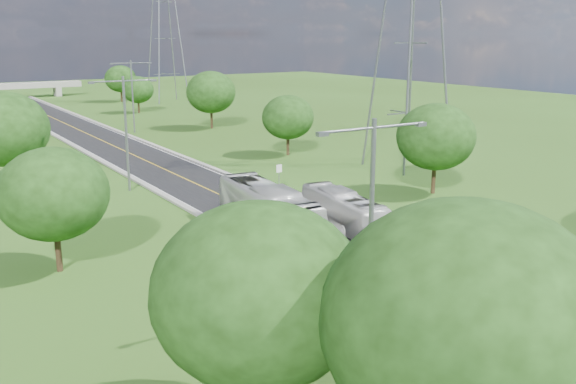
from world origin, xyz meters
TOP-DOWN VIEW (x-y plane):
  - ground at (0.00, 60.00)m, footprint 260.00×260.00m
  - road at (0.00, 66.00)m, footprint 8.00×150.00m
  - curb_left at (-4.25, 66.00)m, footprint 0.50×150.00m
  - curb_right at (4.25, 66.00)m, footprint 0.50×150.00m
  - speed_limit_sign at (5.20, 37.98)m, footprint 0.55×0.09m
  - overpass at (0.00, 140.00)m, footprint 30.00×3.00m
  - streetlight_near_left at (-6.00, 12.00)m, footprint 5.90×0.25m
  - streetlight_mid_left at (-6.00, 45.00)m, footprint 5.90×0.25m
  - streetlight_far_right at (6.00, 78.00)m, footprint 5.90×0.25m
  - power_tower_near at (22.00, 40.00)m, footprint 9.00×6.40m
  - power_tower_far at (26.00, 115.00)m, footprint 9.00×6.40m
  - tree_la at (-14.00, 8.00)m, footprint 7.14×7.14m
  - tree_lb at (-16.00, 28.00)m, footprint 6.30×6.30m
  - tree_lc at (-15.00, 50.00)m, footprint 7.56×7.56m
  - tree_lf at (-11.00, 2.00)m, footprint 7.98×7.98m
  - tree_rb at (16.00, 30.00)m, footprint 6.72×6.72m
  - tree_rc at (15.00, 52.00)m, footprint 5.88×5.88m
  - tree_rd at (17.00, 76.00)m, footprint 7.14×7.14m
  - tree_re at (14.50, 100.00)m, footprint 5.46×5.46m
  - tree_rf at (18.00, 120.00)m, footprint 6.30×6.30m
  - bus_outbound at (3.06, 25.85)m, footprint 3.47×9.59m
  - bus_inbound at (-2.08, 27.57)m, footprint 4.25×12.39m

SIDE VIEW (x-z plane):
  - ground at x=0.00m, z-range 0.00..0.00m
  - road at x=0.00m, z-range 0.00..0.06m
  - curb_left at x=-4.25m, z-range 0.00..0.22m
  - curb_right at x=4.25m, z-range 0.00..0.22m
  - bus_outbound at x=3.06m, z-range 0.06..2.67m
  - speed_limit_sign at x=5.20m, z-range 0.40..2.80m
  - bus_inbound at x=-2.08m, z-range 0.06..3.44m
  - overpass at x=0.00m, z-range 0.81..4.01m
  - tree_re at x=14.50m, z-range 0.85..7.20m
  - tree_rc at x=15.00m, z-range 0.91..7.75m
  - tree_lb at x=-16.00m, z-range 0.98..8.31m
  - tree_rf at x=18.00m, z-range 0.98..8.31m
  - tree_rb at x=16.00m, z-range 1.05..8.86m
  - tree_la at x=-14.00m, z-range 1.11..9.42m
  - tree_rd at x=17.00m, z-range 1.11..9.42m
  - tree_lc at x=-15.00m, z-range 1.18..9.97m
  - tree_lf at x=-11.00m, z-range 1.24..10.53m
  - streetlight_near_left at x=-6.00m, z-range 0.94..10.94m
  - streetlight_mid_left at x=-6.00m, z-range 0.94..10.94m
  - streetlight_far_right at x=6.00m, z-range 0.94..10.94m
  - power_tower_near at x=22.00m, z-range 0.01..28.01m
  - power_tower_far at x=26.00m, z-range 0.01..28.01m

